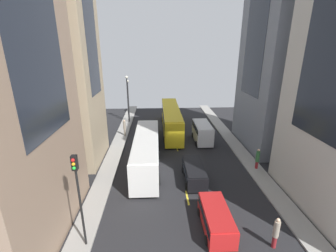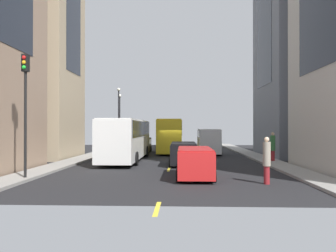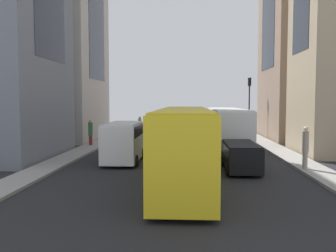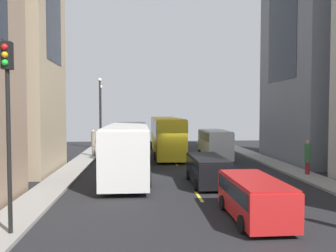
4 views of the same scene
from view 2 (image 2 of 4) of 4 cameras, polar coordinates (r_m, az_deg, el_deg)
ground_plane at (r=32.20m, az=0.83°, el=-5.15°), size 41.28×41.28×0.00m
sidewalk_west at (r=33.30m, az=-12.66°, el=-4.85°), size 1.80×44.00×0.15m
sidewalk_east at (r=32.92m, az=14.47°, el=-4.90°), size 1.80×44.00×0.15m
lane_stripe_0 at (r=11.43m, az=-1.88°, el=-13.98°), size 0.16×2.00×0.01m
lane_stripe_1 at (r=21.76m, az=0.13°, el=-7.45°), size 0.16×2.00×0.01m
lane_stripe_2 at (r=32.20m, az=0.83°, el=-5.14°), size 0.16×2.00×0.01m
lane_stripe_3 at (r=42.67m, az=1.18°, el=-3.96°), size 0.16×2.00×0.01m
lane_stripe_4 at (r=53.15m, az=1.39°, el=-3.24°), size 0.16×2.00×0.01m
building_east_1 at (r=36.48m, az=20.99°, el=19.51°), size 6.08×9.89×30.14m
city_bus_white at (r=27.88m, az=-7.04°, el=-1.76°), size 2.81×12.18×3.35m
streetcar_yellow at (r=38.70m, az=0.54°, el=-1.19°), size 2.70×14.60×3.59m
delivery_van_white at (r=34.15m, az=6.97°, el=-2.33°), size 2.25×5.11×2.58m
car_black_0 at (r=36.82m, az=-4.55°, el=-3.07°), size 1.95×4.50×1.60m
car_black_1 at (r=24.40m, az=2.68°, el=-4.44°), size 2.00×4.72×1.62m
car_red_2 at (r=18.05m, az=4.61°, el=-5.89°), size 2.00×4.39×1.62m
pedestrian_walking_far at (r=16.73m, az=16.55°, el=-5.46°), size 0.37×0.37×2.27m
pedestrian_waiting_curb at (r=37.31m, az=-10.12°, el=-2.29°), size 0.38×0.38×2.39m
pedestrian_crossing_mid at (r=27.09m, az=17.52°, el=-3.25°), size 0.39×0.39×2.22m
traffic_light_near_corner at (r=18.74m, az=-23.27°, el=5.30°), size 0.32×0.44×6.36m
streetlamp_near at (r=44.54m, az=-8.29°, el=1.94°), size 0.44×0.44×7.04m
streetlamp_far at (r=43.87m, az=-8.45°, el=2.49°), size 0.44×0.44×7.79m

